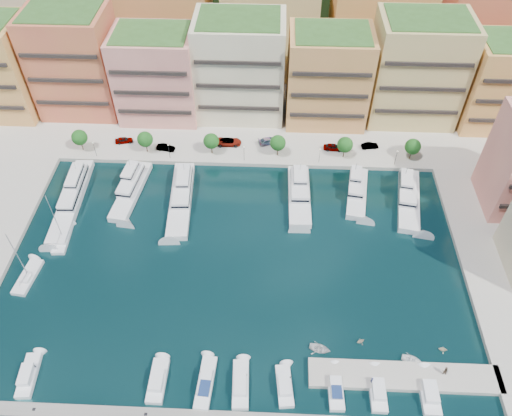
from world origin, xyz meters
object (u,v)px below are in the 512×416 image
object	(u,v)px
tree_1	(145,139)
cruiser_5	(241,385)
lamppost_0	(94,147)
yacht_6	(408,196)
lamppost_1	(169,149)
tree_4	(345,145)
tree_0	(79,137)
tree_5	(413,147)
cruiser_8	(377,390)
person_0	(372,380)
yacht_5	(357,190)
car_2	(229,142)
yacht_1	(131,188)
yacht_2	(181,195)
car_4	(333,147)
tender_1	(361,341)
car_1	(166,148)
tender_2	(412,361)
sailboat_1	(28,278)
cruiser_9	(429,392)
cruiser_4	(205,383)
sailboat_2	(63,240)
cruiser_0	(29,376)
tender_3	(443,349)
person_1	(445,371)
car_0	(124,140)
lamppost_3	(320,153)
car_5	(370,146)
tree_2	(211,141)
tree_3	(278,143)
lamppost_2	(244,151)
cruiser_6	(284,386)
tender_0	(320,349)
yacht_4	(299,193)
car_3	(269,141)
cruiser_3	(158,381)
lamppost_4	(397,155)

from	to	relation	value
tree_1	cruiser_5	size ratio (longest dim) A/B	0.67
lamppost_0	yacht_6	bearing A→B (deg)	-8.49
lamppost_1	tree_4	bearing A→B (deg)	3.13
tree_0	tree_5	bearing A→B (deg)	0.00
cruiser_8	person_0	world-z (taller)	person_0
tree_5	yacht_5	distance (m)	18.41
person_0	tree_5	bearing A→B (deg)	-37.28
car_2	yacht_1	bearing A→B (deg)	128.09
yacht_2	car_4	xyz separation A→B (m)	(35.02, 17.67, 0.60)
yacht_1	tender_1	size ratio (longest dim) A/B	12.82
car_1	tender_2	bearing A→B (deg)	-126.41
tree_0	sailboat_1	xyz separation A→B (m)	(-0.20, -38.22, -4.43)
lamppost_1	cruiser_9	size ratio (longest dim) A/B	0.54
yacht_5	tender_2	bearing A→B (deg)	-82.17
cruiser_4	sailboat_2	distance (m)	44.73
yacht_2	cruiser_0	world-z (taller)	yacht_2
tender_3	person_1	distance (m)	5.08
cruiser_5	car_2	distance (m)	62.02
car_2	sailboat_1	bearing A→B (deg)	138.77
car_0	person_0	distance (m)	81.31
lamppost_0	lamppost_3	xyz separation A→B (m)	(54.00, 0.00, 0.00)
car_5	person_1	bearing A→B (deg)	176.16
tree_5	tree_2	bearing A→B (deg)	180.00
tree_3	car_1	xyz separation A→B (m)	(-27.54, 0.71, -3.00)
lamppost_3	cruiser_8	xyz separation A→B (m)	(7.17, -55.78, -3.28)
tree_0	cruiser_9	world-z (taller)	tree_0
cruiser_9	person_0	distance (m)	9.45
cruiser_4	car_4	size ratio (longest dim) A/B	1.95
lamppost_2	cruiser_6	xyz separation A→B (m)	(9.98, -55.78, -3.28)
lamppost_1	car_4	distance (m)	40.02
cruiser_5	cruiser_9	xyz separation A→B (m)	(30.75, 0.01, 0.00)
lamppost_0	tender_0	distance (m)	71.42
car_1	lamppost_3	bearing A→B (deg)	-84.99
tree_0	yacht_4	bearing A→B (deg)	-13.82
cruiser_9	car_3	xyz separation A→B (m)	(-27.70, 62.56, 1.23)
tree_2	yacht_5	distance (m)	36.34
tender_1	tender_3	xyz separation A→B (m)	(14.13, -0.97, 0.03)
cruiser_8	person_1	xyz separation A→B (m)	(11.22, 3.21, 1.43)
tree_3	car_5	xyz separation A→B (m)	(22.80, 3.69, -3.05)
cruiser_8	car_4	world-z (taller)	car_4
tree_5	car_5	size ratio (longest dim) A/B	1.35
lamppost_1	car_3	world-z (taller)	lamppost_1
yacht_6	car_1	xyz separation A→B (m)	(-57.08, 13.99, 0.53)
tree_5	tender_1	distance (m)	52.12
cruiser_3	tender_1	world-z (taller)	cruiser_3
yacht_4	tree_3	bearing A→B (deg)	111.32
yacht_1	cruiser_6	xyz separation A→B (m)	(35.08, -44.92, -0.54)
lamppost_4	car_3	bearing A→B (deg)	167.35
lamppost_0	tree_3	bearing A→B (deg)	2.99
yacht_4	tender_3	bearing A→B (deg)	-56.66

